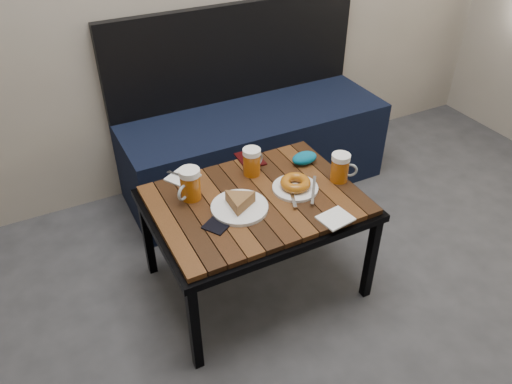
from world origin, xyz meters
name	(u,v)px	position (x,y,z in m)	size (l,w,h in m)	color
bench	(252,141)	(0.28, 1.76, 0.27)	(1.40, 0.50, 0.95)	black
cafe_table	(256,207)	(-0.06, 1.06, 0.43)	(0.84, 0.62, 0.47)	black
beer_mug_left	(190,184)	(-0.29, 1.18, 0.54)	(0.12, 0.11, 0.13)	#A7510D
beer_mug_centre	(252,162)	(0.00, 1.22, 0.53)	(0.11, 0.09, 0.12)	#A7510D
beer_mug_right	(341,168)	(0.30, 1.01, 0.53)	(0.12, 0.10, 0.12)	#A7510D
plate_pie	(239,204)	(-0.15, 1.03, 0.50)	(0.22, 0.22, 0.06)	white
plate_bagel	(295,185)	(0.11, 1.04, 0.49)	(0.21, 0.23, 0.05)	white
napkin_left	(183,177)	(-0.27, 1.32, 0.48)	(0.15, 0.15, 0.01)	white
napkin_right	(335,218)	(0.14, 0.81, 0.48)	(0.13, 0.12, 0.01)	white
passport_navy	(219,223)	(-0.25, 0.98, 0.47)	(0.09, 0.12, 0.01)	black
passport_burgundy	(250,159)	(0.04, 1.32, 0.48)	(0.10, 0.14, 0.01)	black
knit_pouch	(304,158)	(0.24, 1.19, 0.50)	(0.12, 0.08, 0.05)	#055B8E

